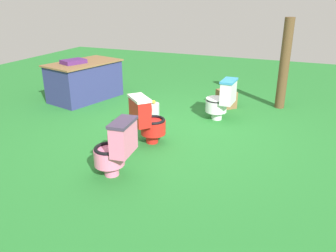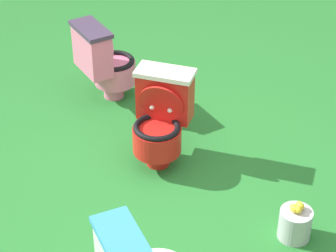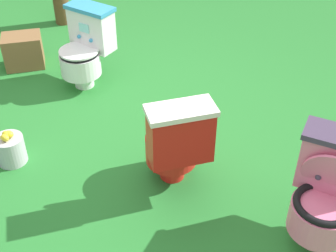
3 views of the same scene
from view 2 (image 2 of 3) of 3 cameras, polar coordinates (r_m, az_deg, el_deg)
ground at (r=4.64m, az=-0.18°, el=-7.31°), size 14.00×14.00×0.00m
toilet_pink at (r=5.67m, az=-5.59°, el=5.65°), size 0.45×0.53×0.73m
toilet_red at (r=4.89m, az=-0.64°, el=0.69°), size 0.63×0.63×0.73m
lemon_bucket at (r=4.45m, az=11.08°, el=-8.36°), size 0.22×0.22×0.28m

